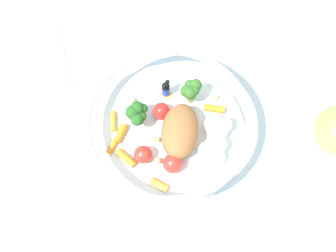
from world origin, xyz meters
The scene contains 3 objects.
ground_plane centered at (0.00, 0.00, 0.00)m, with size 2.40×2.40×0.00m, color silver.
food_container centered at (0.01, -0.01, 0.03)m, with size 0.26×0.26×0.06m.
folded_napkin centered at (0.22, 0.19, 0.00)m, with size 0.14×0.15×0.01m, color white.
Camera 1 is at (-0.26, 0.11, 0.72)m, focal length 51.31 mm.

